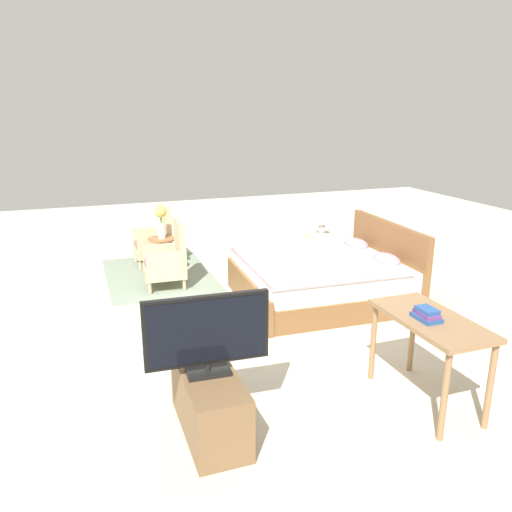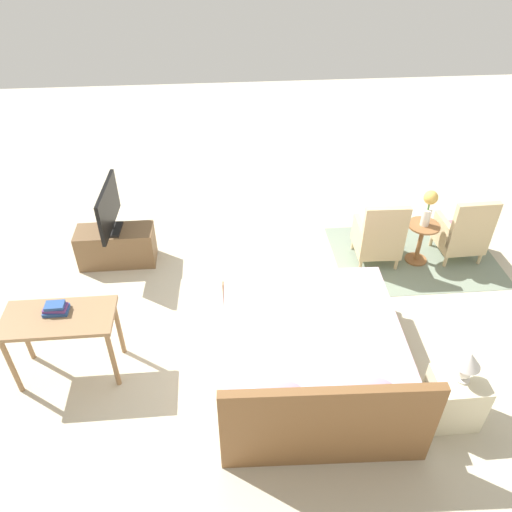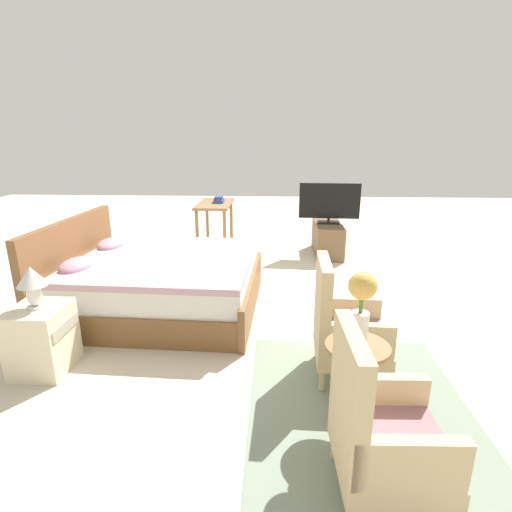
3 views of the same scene
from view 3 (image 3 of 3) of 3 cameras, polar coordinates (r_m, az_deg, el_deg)
name	(u,v)px [view 3 (image 3 of 3)]	position (r m, az deg, el deg)	size (l,w,h in m)	color
ground_plane	(251,302)	(4.52, -0.70, -6.57)	(16.00, 16.00, 0.00)	beige
floor_rug	(363,421)	(2.92, 15.07, -21.78)	(2.10, 1.50, 0.01)	gray
bed	(157,282)	(4.38, -13.95, -3.63)	(1.84, 2.07, 0.96)	brown
armchair_by_window_left	(380,432)	(2.26, 17.33, -22.92)	(0.56, 0.56, 0.92)	#CCB284
armchair_by_window_right	(344,330)	(3.16, 12.47, -10.22)	(0.56, 0.56, 0.92)	#CCB284
side_table	(355,374)	(2.70, 13.99, -16.09)	(0.40, 0.40, 0.56)	#936038
flower_vase	(361,301)	(2.47, 14.82, -6.28)	(0.17, 0.17, 0.48)	silver
nightstand	(42,339)	(3.61, -28.25, -10.39)	(0.44, 0.41, 0.53)	beige
table_lamp	(32,281)	(3.43, -29.38, -3.17)	(0.22, 0.22, 0.33)	silver
tv_stand	(327,239)	(6.34, 10.18, 2.47)	(0.96, 0.40, 0.49)	brown
tv_flatscreen	(329,203)	(6.23, 10.45, 7.52)	(0.22, 0.92, 0.61)	black
vanity_desk	(215,210)	(6.48, -5.90, 6.59)	(1.04, 0.52, 0.76)	#8E6B47
book_stack	(219,200)	(6.47, -5.33, 8.00)	(0.23, 0.15, 0.10)	#284C8E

